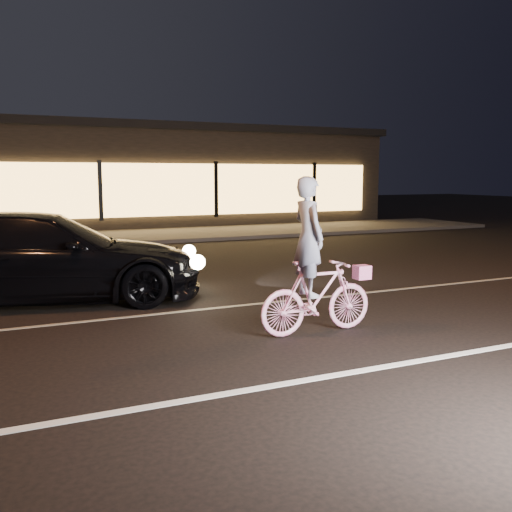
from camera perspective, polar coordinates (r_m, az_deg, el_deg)
name	(u,v)px	position (r m, az deg, el deg)	size (l,w,h in m)	color
ground	(293,337)	(7.74, 3.69, -8.09)	(90.00, 90.00, 0.00)	black
lane_stripe_near	(357,371)	(6.52, 10.07, -11.30)	(60.00, 0.12, 0.01)	silver
lane_stripe_far	(235,306)	(9.48, -2.07, -5.02)	(60.00, 0.10, 0.01)	gray
sidewalk	(111,237)	(19.96, -14.29, 1.81)	(30.00, 4.00, 0.12)	#383533
storefront	(83,175)	(25.75, -16.89, 7.72)	(25.40, 8.42, 4.20)	black
cyclist	(315,279)	(7.77, 5.89, -2.29)	(1.70, 0.59, 2.14)	#FF4290
sedan	(44,257)	(10.35, -20.46, -0.12)	(5.63, 3.22, 1.54)	black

